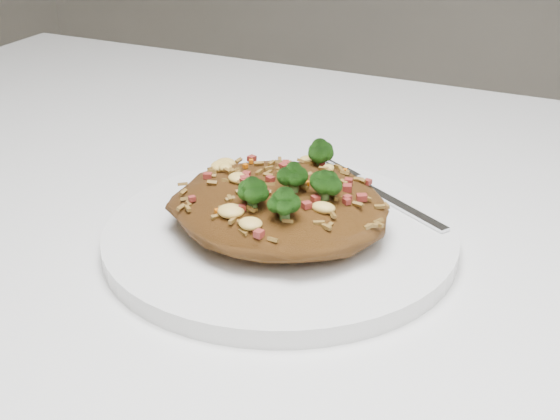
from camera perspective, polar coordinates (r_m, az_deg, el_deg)
The scene contains 4 objects.
dining_table at distance 0.67m, azimuth 1.25°, elevation -7.67°, with size 1.20×0.80×0.75m.
plate at distance 0.58m, azimuth 0.00°, elevation -1.95°, with size 0.26×0.26×0.01m, color white.
fried_rice at distance 0.56m, azimuth 0.05°, elevation 0.94°, with size 0.16×0.15×0.06m.
fork at distance 0.63m, azimuth 7.39°, elevation 1.09°, with size 0.15×0.10×0.00m.
Camera 1 is at (0.22, -0.50, 1.03)m, focal length 50.00 mm.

